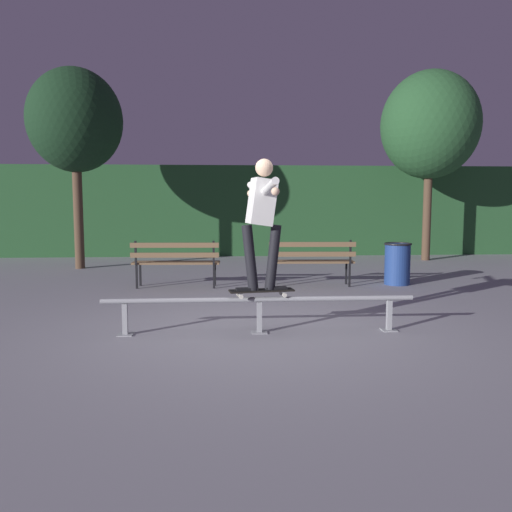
% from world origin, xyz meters
% --- Properties ---
extents(ground_plane, '(90.00, 90.00, 0.00)m').
position_xyz_m(ground_plane, '(0.00, 0.00, 0.00)').
color(ground_plane, gray).
extents(hedge_backdrop, '(24.00, 1.20, 2.63)m').
position_xyz_m(hedge_backdrop, '(0.00, 9.35, 1.31)').
color(hedge_backdrop, '#234C28').
rests_on(hedge_backdrop, ground).
extents(grind_rail, '(3.77, 0.18, 0.44)m').
position_xyz_m(grind_rail, '(-0.00, -0.10, 0.34)').
color(grind_rail, gray).
rests_on(grind_rail, ground).
extents(skateboard, '(0.80, 0.31, 0.09)m').
position_xyz_m(skateboard, '(0.03, -0.10, 0.51)').
color(skateboard, black).
rests_on(skateboard, grind_rail).
extents(skateboarder, '(0.63, 1.40, 1.56)m').
position_xyz_m(skateboarder, '(0.03, -0.10, 1.45)').
color(skateboarder, black).
rests_on(skateboarder, skateboard).
extents(park_bench_leftmost, '(1.62, 0.49, 0.88)m').
position_xyz_m(park_bench_leftmost, '(-1.29, 3.27, 0.54)').
color(park_bench_leftmost, black).
rests_on(park_bench_leftmost, ground).
extents(park_bench_left_center, '(1.62, 0.49, 0.88)m').
position_xyz_m(park_bench_left_center, '(1.22, 3.27, 0.54)').
color(park_bench_left_center, black).
rests_on(park_bench_left_center, ground).
extents(tree_far_left, '(2.17, 2.17, 4.66)m').
position_xyz_m(tree_far_left, '(-3.82, 6.25, 3.44)').
color(tree_far_left, '#4C3828').
rests_on(tree_far_left, ground).
extents(tree_far_right, '(2.58, 2.58, 5.03)m').
position_xyz_m(tree_far_right, '(5.10, 7.41, 3.60)').
color(tree_far_right, '#4C3828').
rests_on(tree_far_right, ground).
extents(trash_can, '(0.52, 0.52, 0.80)m').
position_xyz_m(trash_can, '(2.91, 3.39, 0.41)').
color(trash_can, navy).
rests_on(trash_can, ground).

